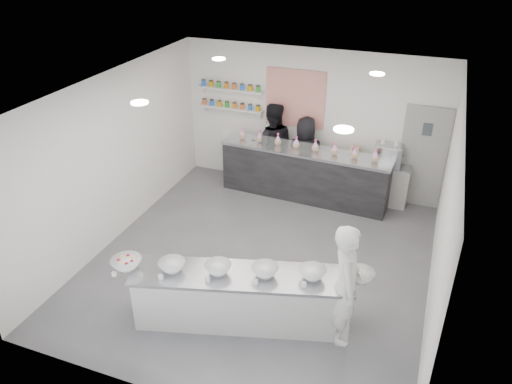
% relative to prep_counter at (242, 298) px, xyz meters
% --- Properties ---
extents(floor, '(6.00, 6.00, 0.00)m').
position_rel_prep_counter_xyz_m(floor, '(-0.25, 1.46, -0.42)').
color(floor, '#515156').
rests_on(floor, ground).
extents(ceiling, '(6.00, 6.00, 0.00)m').
position_rel_prep_counter_xyz_m(ceiling, '(-0.25, 1.46, 2.58)').
color(ceiling, white).
rests_on(ceiling, floor).
extents(back_wall, '(5.50, 0.00, 5.50)m').
position_rel_prep_counter_xyz_m(back_wall, '(-0.25, 4.46, 1.08)').
color(back_wall, white).
rests_on(back_wall, floor).
extents(left_wall, '(0.00, 6.00, 6.00)m').
position_rel_prep_counter_xyz_m(left_wall, '(-3.00, 1.46, 1.08)').
color(left_wall, white).
rests_on(left_wall, floor).
extents(right_wall, '(0.00, 6.00, 6.00)m').
position_rel_prep_counter_xyz_m(right_wall, '(2.50, 1.46, 1.08)').
color(right_wall, white).
rests_on(right_wall, floor).
extents(back_door, '(0.88, 0.04, 2.10)m').
position_rel_prep_counter_xyz_m(back_door, '(2.05, 4.43, 0.63)').
color(back_door, gray).
rests_on(back_door, floor).
extents(pattern_panel, '(1.25, 0.03, 1.20)m').
position_rel_prep_counter_xyz_m(pattern_panel, '(-0.60, 4.43, 1.53)').
color(pattern_panel, red).
rests_on(pattern_panel, back_wall).
extents(jar_shelf_lower, '(1.45, 0.22, 0.04)m').
position_rel_prep_counter_xyz_m(jar_shelf_lower, '(-2.00, 4.36, 1.18)').
color(jar_shelf_lower, silver).
rests_on(jar_shelf_lower, back_wall).
extents(jar_shelf_upper, '(1.45, 0.22, 0.04)m').
position_rel_prep_counter_xyz_m(jar_shelf_upper, '(-2.00, 4.36, 1.60)').
color(jar_shelf_upper, silver).
rests_on(jar_shelf_upper, back_wall).
extents(preserve_jars, '(1.45, 0.10, 0.56)m').
position_rel_prep_counter_xyz_m(preserve_jars, '(-2.00, 4.34, 1.46)').
color(preserve_jars, orange).
rests_on(preserve_jars, jar_shelf_lower).
extents(downlight_0, '(0.24, 0.24, 0.02)m').
position_rel_prep_counter_xyz_m(downlight_0, '(-1.65, 0.46, 2.56)').
color(downlight_0, white).
rests_on(downlight_0, ceiling).
extents(downlight_1, '(0.24, 0.24, 0.02)m').
position_rel_prep_counter_xyz_m(downlight_1, '(1.15, 0.46, 2.56)').
color(downlight_1, white).
rests_on(downlight_1, ceiling).
extents(downlight_2, '(0.24, 0.24, 0.02)m').
position_rel_prep_counter_xyz_m(downlight_2, '(-1.65, 3.06, 2.56)').
color(downlight_2, white).
rests_on(downlight_2, ceiling).
extents(downlight_3, '(0.24, 0.24, 0.02)m').
position_rel_prep_counter_xyz_m(downlight_3, '(1.15, 3.06, 2.56)').
color(downlight_3, white).
rests_on(downlight_3, ceiling).
extents(prep_counter, '(3.17, 1.52, 0.84)m').
position_rel_prep_counter_xyz_m(prep_counter, '(0.00, 0.00, 0.00)').
color(prep_counter, '#A6A7A2').
rests_on(prep_counter, floor).
extents(back_bar, '(3.54, 0.83, 1.09)m').
position_rel_prep_counter_xyz_m(back_bar, '(-0.19, 3.89, 0.12)').
color(back_bar, black).
rests_on(back_bar, floor).
extents(sneeze_guard, '(3.46, 0.20, 0.30)m').
position_rel_prep_counter_xyz_m(sneeze_guard, '(-0.20, 3.58, 0.81)').
color(sneeze_guard, white).
rests_on(sneeze_guard, back_bar).
extents(espresso_ledge, '(1.17, 0.37, 0.87)m').
position_rel_prep_counter_xyz_m(espresso_ledge, '(1.30, 4.24, 0.01)').
color(espresso_ledge, '#A6A7A2').
rests_on(espresso_ledge, floor).
extents(espresso_machine, '(0.54, 0.37, 0.41)m').
position_rel_prep_counter_xyz_m(espresso_machine, '(1.41, 4.24, 0.66)').
color(espresso_machine, '#93969E').
rests_on(espresso_machine, espresso_ledge).
extents(cup_stacks, '(0.24, 0.24, 0.31)m').
position_rel_prep_counter_xyz_m(cup_stacks, '(0.75, 4.24, 0.61)').
color(cup_stacks, tan).
rests_on(cup_stacks, espresso_ledge).
extents(prep_bowls, '(3.63, 1.45, 0.15)m').
position_rel_prep_counter_xyz_m(prep_bowls, '(0.00, 0.00, 0.50)').
color(prep_bowls, white).
rests_on(prep_bowls, prep_counter).
extents(label_cards, '(3.31, 0.04, 0.07)m').
position_rel_prep_counter_xyz_m(label_cards, '(-0.14, -0.49, 0.46)').
color(label_cards, white).
rests_on(label_cards, prep_counter).
extents(cookie_bags, '(2.95, 0.30, 0.26)m').
position_rel_prep_counter_xyz_m(cookie_bags, '(-0.19, 3.89, 0.80)').
color(cookie_bags, '#FF97E0').
rests_on(cookie_bags, back_bar).
extents(woman_prep, '(0.57, 0.74, 1.80)m').
position_rel_prep_counter_xyz_m(woman_prep, '(1.41, 0.22, 0.48)').
color(woman_prep, silver).
rests_on(woman_prep, floor).
extents(staff_left, '(1.10, 0.97, 1.90)m').
position_rel_prep_counter_xyz_m(staff_left, '(-0.98, 4.14, 0.53)').
color(staff_left, black).
rests_on(staff_left, floor).
extents(staff_right, '(0.92, 0.71, 1.68)m').
position_rel_prep_counter_xyz_m(staff_right, '(-0.25, 4.14, 0.42)').
color(staff_right, black).
rests_on(staff_right, floor).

